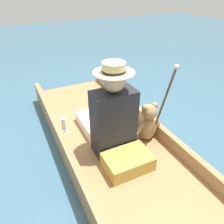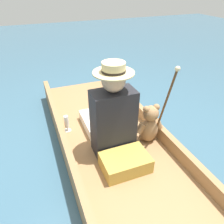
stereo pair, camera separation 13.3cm
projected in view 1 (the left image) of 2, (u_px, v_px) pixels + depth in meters
ground_plane at (108, 145)px, 2.41m from camera, size 16.00×16.00×0.00m
punt_boat at (107, 139)px, 2.36m from camera, size 1.01×2.75×0.28m
seat_cushion at (128, 162)px, 1.89m from camera, size 0.40×0.28×0.14m
seated_person at (109, 117)px, 2.03m from camera, size 0.38×0.82×0.87m
teddy_bear at (148, 123)px, 2.17m from camera, size 0.29×0.17×0.42m
wine_glass at (64, 125)px, 2.30m from camera, size 0.08×0.08×0.19m
walking_cane at (165, 99)px, 1.95m from camera, size 0.04×0.24×0.85m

